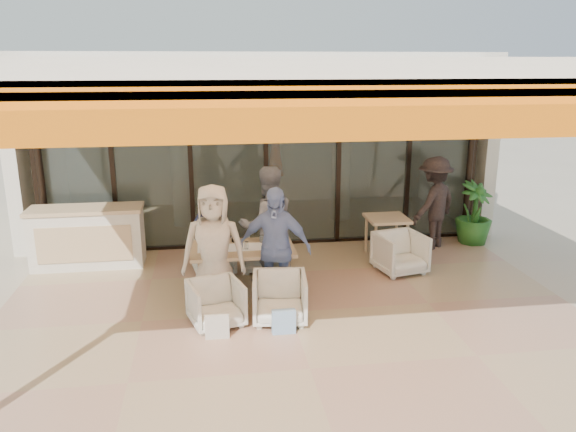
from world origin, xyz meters
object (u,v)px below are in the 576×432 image
Objects in this scene: host_counter at (88,237)px; side_table at (387,223)px; standing_woman at (434,203)px; potted_palm at (474,213)px; diner_grey at (268,226)px; side_chair at (400,251)px; diner_periwinkle at (275,248)px; chair_far_left at (213,254)px; chair_near_left at (216,301)px; diner_navy at (213,237)px; chair_far_right at (265,251)px; chair_near_right at (280,296)px; diner_cream at (214,249)px; dining_table at (242,251)px.

side_table is (5.09, -0.27, 0.11)m from host_counter.
standing_woman reaches higher than potted_palm.
diner_grey reaches higher than standing_woman.
host_counter is at bearing 156.37° from side_chair.
diner_grey is 0.90m from diner_periwinkle.
side_table reaches higher than chair_far_left.
side_chair is at bearing 9.94° from chair_near_left.
chair_far_right is at bearing -137.69° from diner_navy.
diner_periwinkle reaches higher than chair_near_right.
side_table is 1.94m from potted_palm.
diner_cream reaches higher than side_chair.
chair_near_right is (0.00, -1.90, 0.02)m from chair_far_right.
chair_far_left is at bearing 113.70° from dining_table.
standing_woman is at bearing -171.52° from potted_palm.
diner_cream is 3.49m from side_table.
diner_navy is at bearing 73.87° from chair_near_left.
side_table is (2.61, 1.27, -0.05)m from dining_table.
chair_far_right is 1.07m from diner_navy.
side_table is at bearing 56.86° from diner_periwinkle.
chair_far_right is 0.92× the size of side_table.
chair_far_right reaches higher than chair_far_left.
chair_near_left is 1.11m from diner_periwinkle.
chair_far_left is 3.05m from side_chair.
side_table is 0.62× the size of potted_palm.
dining_table is at bearing 77.83° from chair_far_right.
chair_near_left is 0.39× the size of diner_periwinkle.
potted_palm is at bearing 13.08° from chair_near_left.
diner_navy reaches higher than chair_near_right.
host_counter is at bearing -31.73° from diner_grey.
standing_woman reaches higher than chair_near_right.
standing_woman reaches higher than diner_navy.
chair_far_left is 1.90m from chair_near_left.
diner_navy reaches higher than side_table.
diner_periwinkle reaches higher than host_counter.
side_table is (3.03, 1.73, -0.26)m from diner_cream.
chair_near_right is 0.42× the size of standing_woman.
chair_far_right is (0.84, 0.00, 0.01)m from chair_far_left.
potted_palm is at bearing -153.17° from diner_navy.
side_table is at bearing -170.28° from diner_grey.
host_counter is 1.03× the size of diner_cream.
chair_far_left is (-0.41, 0.94, -0.36)m from dining_table.
diner_grey reaches higher than dining_table.
side_chair is (2.61, 0.52, -0.32)m from dining_table.
standing_woman reaches higher than side_table.
diner_grey is 1.54× the size of potted_palm.
side_chair is at bearing 162.84° from chair_far_left.
host_counter is 2.56× the size of chair_near_right.
chair_near_right is 4.90m from potted_palm.
diner_cream is (-0.84, -1.40, 0.55)m from chair_far_right.
side_chair is at bearing 11.34° from dining_table.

